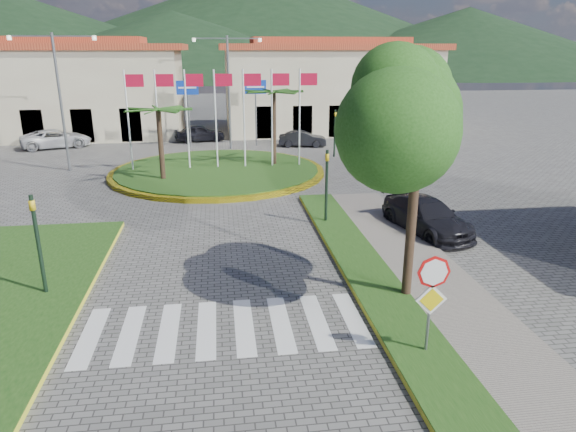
{
  "coord_description": "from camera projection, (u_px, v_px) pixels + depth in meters",
  "views": [
    {
      "loc": [
        0.13,
        -8.27,
        7.13
      ],
      "look_at": [
        2.34,
        8.0,
        1.76
      ],
      "focal_mm": 32.0,
      "sensor_mm": 36.0,
      "label": 1
    }
  ],
  "objects": [
    {
      "name": "white_van",
      "position": [
        56.0,
        139.0,
        38.47
      ],
      "size": [
        5.44,
        3.89,
        1.38
      ],
      "primitive_type": "imported",
      "rotation": [
        0.0,
        0.0,
        1.93
      ],
      "color": "#BCBCBE",
      "rests_on": "ground"
    },
    {
      "name": "stop_sign",
      "position": [
        432.0,
        290.0,
        11.91
      ],
      "size": [
        0.8,
        0.11,
        2.65
      ],
      "color": "slate",
      "rests_on": "ground"
    },
    {
      "name": "street_lamp_west",
      "position": [
        60.0,
        96.0,
        30.05
      ],
      "size": [
        4.8,
        0.16,
        8.0
      ],
      "color": "slate",
      "rests_on": "ground"
    },
    {
      "name": "direction_sign_west",
      "position": [
        188.0,
        100.0,
        37.81
      ],
      "size": [
        1.6,
        0.14,
        5.2
      ],
      "color": "slate",
      "rests_on": "ground"
    },
    {
      "name": "traffic_light_right",
      "position": [
        327.0,
        180.0,
        21.27
      ],
      "size": [
        0.15,
        0.18,
        3.2
      ],
      "color": "black",
      "rests_on": "ground"
    },
    {
      "name": "traffic_light_far",
      "position": [
        335.0,
        129.0,
        34.9
      ],
      "size": [
        0.18,
        0.15,
        3.2
      ],
      "color": "black",
      "rests_on": "ground"
    },
    {
      "name": "hill_far_mid",
      "position": [
        263.0,
        22.0,
        157.93
      ],
      "size": [
        180.0,
        180.0,
        30.0
      ],
      "primitive_type": "cone",
      "color": "black",
      "rests_on": "ground"
    },
    {
      "name": "building_left",
      "position": [
        46.0,
        89.0,
        42.78
      ],
      "size": [
        23.32,
        9.54,
        8.05
      ],
      "color": "#C1B192",
      "rests_on": "ground"
    },
    {
      "name": "hill_far_east",
      "position": [
        467.0,
        41.0,
        143.27
      ],
      "size": [
        120.0,
        120.0,
        18.0
      ],
      "primitive_type": "cone",
      "color": "black",
      "rests_on": "ground"
    },
    {
      "name": "verge_right",
      "position": [
        421.0,
        353.0,
        12.46
      ],
      "size": [
        1.6,
        28.0,
        0.18
      ],
      "primitive_type": "cube",
      "color": "#1B4413",
      "rests_on": "ground"
    },
    {
      "name": "traffic_light_left",
      "position": [
        37.0,
        237.0,
        14.85
      ],
      "size": [
        0.15,
        0.18,
        3.2
      ],
      "color": "black",
      "rests_on": "ground"
    },
    {
      "name": "direction_sign_east",
      "position": [
        256.0,
        99.0,
        38.44
      ],
      "size": [
        1.6,
        0.14,
        5.2
      ],
      "color": "slate",
      "rests_on": "ground"
    },
    {
      "name": "car_dark_b",
      "position": [
        303.0,
        139.0,
        38.98
      ],
      "size": [
        3.74,
        1.82,
        1.18
      ],
      "primitive_type": "imported",
      "rotation": [
        0.0,
        0.0,
        1.41
      ],
      "color": "black",
      "rests_on": "ground"
    },
    {
      "name": "car_dark_a",
      "position": [
        200.0,
        133.0,
        41.11
      ],
      "size": [
        4.14,
        2.19,
        1.34
      ],
      "primitive_type": "imported",
      "rotation": [
        0.0,
        0.0,
        1.73
      ],
      "color": "black",
      "rests_on": "ground"
    },
    {
      "name": "crosswalk",
      "position": [
        222.0,
        327.0,
        13.76
      ],
      "size": [
        8.0,
        3.0,
        0.01
      ],
      "primitive_type": "cube",
      "color": "silver",
      "rests_on": "ground"
    },
    {
      "name": "hill_near_back",
      "position": [
        174.0,
        45.0,
        128.66
      ],
      "size": [
        110.0,
        110.0,
        16.0
      ],
      "primitive_type": "cone",
      "color": "black",
      "rests_on": "ground"
    },
    {
      "name": "street_lamp_centre",
      "position": [
        229.0,
        87.0,
        36.98
      ],
      "size": [
        4.8,
        0.16,
        8.0
      ],
      "color": "slate",
      "rests_on": "ground"
    },
    {
      "name": "car_side_right",
      "position": [
        427.0,
        216.0,
        20.74
      ],
      "size": [
        2.93,
        5.02,
        1.37
      ],
      "primitive_type": "imported",
      "rotation": [
        0.0,
        0.0,
        0.23
      ],
      "color": "black",
      "rests_on": "ground"
    },
    {
      "name": "sidewalk_right",
      "position": [
        468.0,
        350.0,
        12.62
      ],
      "size": [
        4.0,
        28.0,
        0.15
      ],
      "primitive_type": "cube",
      "color": "gray",
      "rests_on": "ground"
    },
    {
      "name": "deciduous_tree",
      "position": [
        419.0,
        125.0,
        13.79
      ],
      "size": [
        3.6,
        3.6,
        6.8
      ],
      "color": "black",
      "rests_on": "ground"
    },
    {
      "name": "building_right",
      "position": [
        328.0,
        86.0,
        45.84
      ],
      "size": [
        19.08,
        9.54,
        8.05
      ],
      "color": "#C1B192",
      "rests_on": "ground"
    },
    {
      "name": "roundabout_island",
      "position": [
        218.0,
        171.0,
        30.66
      ],
      "size": [
        12.7,
        12.7,
        6.0
      ],
      "color": "yellow",
      "rests_on": "ground"
    }
  ]
}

